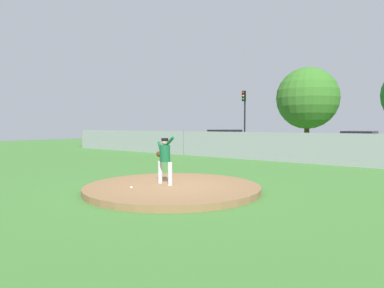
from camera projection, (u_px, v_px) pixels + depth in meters
name	position (u px, v px, depth m)	size (l,w,h in m)	color
ground_plane	(263.00, 171.00, 15.04)	(80.00, 80.00, 0.00)	#427A33
asphalt_strip	(324.00, 157.00, 21.69)	(44.00, 7.00, 0.01)	#2B2B2D
pitchers_mound	(173.00, 188.00, 10.34)	(5.32, 5.32, 0.19)	olive
pitcher_youth	(165.00, 156.00, 10.45)	(0.82, 0.32, 1.50)	silver
baseball	(131.00, 188.00, 9.71)	(0.07, 0.07, 0.07)	white
chainlink_fence	(297.00, 148.00, 18.12)	(39.58, 0.07, 1.72)	gray
parked_car_white	(225.00, 141.00, 26.22)	(1.96, 4.20, 1.69)	silver
parked_car_red	(359.00, 146.00, 20.34)	(2.03, 4.62, 1.68)	#A81919
traffic_cone_orange	(325.00, 153.00, 21.63)	(0.40, 0.40, 0.55)	orange
traffic_light_near	(244.00, 109.00, 30.13)	(0.28, 0.46, 5.08)	black
tree_bushy_near	(307.00, 98.00, 30.73)	(5.55, 5.55, 7.26)	#4C331E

